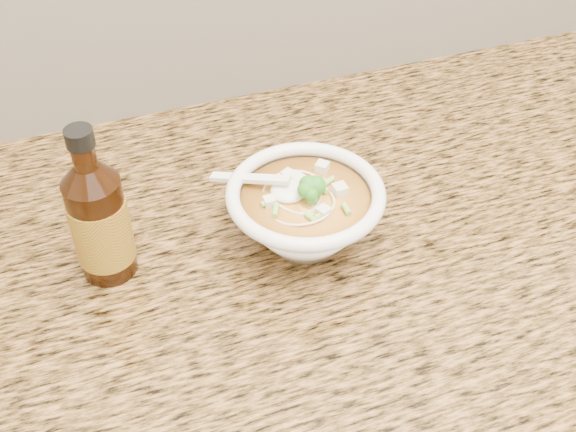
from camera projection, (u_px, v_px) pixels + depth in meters
name	position (u px, v px, depth m)	size (l,w,h in m)	color
cabinet	(385.00, 423.00, 1.17)	(4.00, 0.65, 0.86)	#361D10
counter_slab	(420.00, 222.00, 0.87)	(4.00, 0.68, 0.04)	olive
soup_bowl	(305.00, 215.00, 0.79)	(0.18, 0.17, 0.10)	white
hot_sauce_bottle	(100.00, 221.00, 0.74)	(0.07, 0.07, 0.18)	#361807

